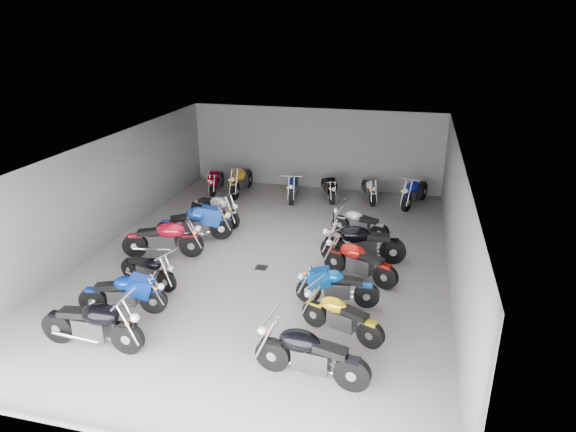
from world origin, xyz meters
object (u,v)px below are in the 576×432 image
(drain_grate, at_px, (261,267))
(motorcycle_right_e, at_px, (362,243))
(motorcycle_right_c, at_px, (336,286))
(motorcycle_right_f, at_px, (359,223))
(motorcycle_back_c, at_px, (293,187))
(motorcycle_left_c, at_px, (148,270))
(motorcycle_right_b, at_px, (341,316))
(motorcycle_back_e, at_px, (369,189))
(motorcycle_back_a, at_px, (216,180))
(motorcycle_left_f, at_px, (215,209))
(motorcycle_left_d, at_px, (164,239))
(motorcycle_left_a, at_px, (93,324))
(motorcycle_back_d, at_px, (328,187))
(motorcycle_left_b, at_px, (124,294))
(motorcycle_right_d, at_px, (359,262))
(motorcycle_back_b, at_px, (241,180))
(motorcycle_right_a, at_px, (310,355))
(motorcycle_left_e, at_px, (195,224))
(motorcycle_back_f, at_px, (415,192))

(drain_grate, relative_size, motorcycle_right_e, 0.13)
(motorcycle_right_c, bearing_deg, drain_grate, 54.12)
(motorcycle_right_f, xyz_separation_m, motorcycle_back_c, (-2.84, 3.05, 0.03))
(motorcycle_left_c, bearing_deg, motorcycle_right_b, 95.65)
(motorcycle_back_e, bearing_deg, drain_grate, 51.50)
(motorcycle_back_e, bearing_deg, motorcycle_back_a, -15.27)
(motorcycle_left_f, bearing_deg, motorcycle_left_d, 14.54)
(motorcycle_right_b, bearing_deg, motorcycle_left_a, 130.08)
(drain_grate, xyz_separation_m, motorcycle_back_d, (0.80, 6.19, 0.45))
(drain_grate, xyz_separation_m, motorcycle_left_c, (-2.51, -1.65, 0.44))
(motorcycle_left_b, bearing_deg, motorcycle_back_a, 175.09)
(motorcycle_back_e, bearing_deg, motorcycle_right_d, 74.73)
(motorcycle_right_d, bearing_deg, motorcycle_left_d, 113.18)
(motorcycle_right_e, xyz_separation_m, motorcycle_back_b, (-5.26, 4.97, -0.02))
(motorcycle_right_a, height_order, motorcycle_right_e, motorcycle_right_e)
(motorcycle_right_d, bearing_deg, motorcycle_right_c, -171.37)
(motorcycle_left_a, bearing_deg, motorcycle_right_b, 108.78)
(motorcycle_right_b, height_order, motorcycle_back_a, motorcycle_right_b)
(motorcycle_left_b, distance_m, motorcycle_left_e, 4.27)
(motorcycle_right_a, bearing_deg, motorcycle_right_d, 1.55)
(motorcycle_right_a, relative_size, motorcycle_right_e, 0.96)
(motorcycle_back_e, distance_m, motorcycle_back_f, 1.69)
(motorcycle_right_d, bearing_deg, motorcycle_right_b, -157.94)
(motorcycle_right_b, xyz_separation_m, motorcycle_back_c, (-3.08, 8.54, 0.01))
(motorcycle_left_b, xyz_separation_m, motorcycle_left_e, (-0.07, 4.27, 0.07))
(motorcycle_right_b, bearing_deg, motorcycle_right_a, -171.30)
(motorcycle_left_a, height_order, motorcycle_left_f, motorcycle_left_a)
(motorcycle_back_a, height_order, motorcycle_back_f, motorcycle_back_f)
(motorcycle_right_c, height_order, motorcycle_back_b, motorcycle_back_b)
(motorcycle_left_e, distance_m, motorcycle_left_f, 1.47)
(motorcycle_right_b, relative_size, motorcycle_right_e, 0.80)
(motorcycle_right_d, bearing_deg, drain_grate, 112.91)
(motorcycle_left_d, relative_size, motorcycle_right_d, 1.12)
(motorcycle_left_d, height_order, motorcycle_back_b, motorcycle_left_d)
(motorcycle_right_d, distance_m, motorcycle_back_e, 6.40)
(motorcycle_left_a, height_order, motorcycle_left_c, motorcycle_left_a)
(motorcycle_right_c, relative_size, motorcycle_right_f, 1.07)
(motorcycle_left_b, height_order, motorcycle_back_f, motorcycle_back_f)
(motorcycle_left_d, relative_size, motorcycle_right_e, 0.96)
(motorcycle_left_a, bearing_deg, motorcycle_left_b, -175.20)
(drain_grate, distance_m, motorcycle_left_c, 3.04)
(motorcycle_right_d, relative_size, motorcycle_back_c, 1.00)
(motorcycle_left_e, bearing_deg, drain_grate, 38.62)
(motorcycle_left_d, xyz_separation_m, motorcycle_right_c, (5.20, -1.43, -0.08))
(motorcycle_left_a, xyz_separation_m, motorcycle_left_e, (-0.19, 5.65, 0.00))
(motorcycle_left_c, relative_size, motorcycle_right_a, 0.79)
(motorcycle_left_f, distance_m, motorcycle_back_d, 4.71)
(motorcycle_left_c, relative_size, motorcycle_right_b, 0.95)
(motorcycle_left_b, bearing_deg, motorcycle_right_f, 127.60)
(motorcycle_left_e, bearing_deg, motorcycle_left_f, 153.68)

